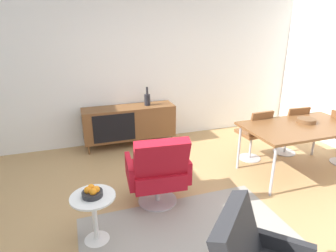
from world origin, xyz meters
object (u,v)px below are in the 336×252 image
at_px(lounge_chair_red, 158,170).
at_px(dining_chair_back_left, 254,133).
at_px(dining_chair_back_right, 290,128).
at_px(fruit_bowl, 92,192).
at_px(vase_cobalt, 147,99).
at_px(wooden_bowl_on_table, 306,121).
at_px(sideboard, 129,122).
at_px(dining_table, 301,129).
at_px(side_table_round, 94,213).

bearing_deg(lounge_chair_red, dining_chair_back_left, 20.43).
distance_m(dining_chair_back_right, fruit_bowl, 3.42).
distance_m(vase_cobalt, lounge_chair_red, 1.97).
bearing_deg(wooden_bowl_on_table, vase_cobalt, 138.32).
relative_size(vase_cobalt, dining_chair_back_left, 0.38).
relative_size(dining_chair_back_left, dining_chair_back_right, 1.00).
bearing_deg(dining_chair_back_right, wooden_bowl_on_table, -110.95).
xyz_separation_m(wooden_bowl_on_table, dining_chair_back_left, (-0.51, 0.47, -0.30)).
bearing_deg(sideboard, dining_table, -40.55).
xyz_separation_m(dining_table, fruit_bowl, (-2.91, -0.48, -0.13)).
distance_m(sideboard, fruit_bowl, 2.42).
xyz_separation_m(lounge_chair_red, fruit_bowl, (-0.78, -0.38, 0.10)).
height_order(wooden_bowl_on_table, side_table_round, wooden_bowl_on_table).
xyz_separation_m(vase_cobalt, dining_table, (1.75, -1.79, -0.13)).
bearing_deg(dining_chair_back_right, vase_cobalt, 149.55).
distance_m(vase_cobalt, dining_chair_back_left, 1.90).
relative_size(side_table_round, fruit_bowl, 2.60).
bearing_deg(side_table_round, wooden_bowl_on_table, 10.49).
relative_size(dining_table, dining_chair_back_left, 1.87).
bearing_deg(sideboard, vase_cobalt, 0.32).
relative_size(sideboard, dining_chair_back_left, 1.87).
xyz_separation_m(lounge_chair_red, side_table_round, (-0.78, -0.38, -0.15)).
bearing_deg(lounge_chair_red, fruit_bowl, -154.11).
distance_m(dining_chair_back_left, lounge_chair_red, 1.90).
distance_m(side_table_round, fruit_bowl, 0.24).
bearing_deg(wooden_bowl_on_table, dining_chair_back_left, 137.28).
height_order(dining_chair_back_right, fruit_bowl, dining_chair_back_right).
bearing_deg(side_table_round, lounge_chair_red, 25.86).
distance_m(dining_table, wooden_bowl_on_table, 0.20).
height_order(sideboard, dining_table, dining_table).
xyz_separation_m(dining_chair_back_left, side_table_round, (-2.56, -1.04, -0.15)).
height_order(dining_table, wooden_bowl_on_table, wooden_bowl_on_table).
distance_m(lounge_chair_red, fruit_bowl, 0.87).
height_order(vase_cobalt, dining_chair_back_right, vase_cobalt).
xyz_separation_m(dining_chair_back_left, fruit_bowl, (-2.56, -1.04, 0.09)).
bearing_deg(wooden_bowl_on_table, fruit_bowl, -169.50).
distance_m(dining_table, fruit_bowl, 2.95).
bearing_deg(fruit_bowl, sideboard, 70.20).
relative_size(wooden_bowl_on_table, fruit_bowl, 1.30).
distance_m(dining_chair_back_left, fruit_bowl, 2.77).
relative_size(dining_chair_back_left, side_table_round, 1.65).
bearing_deg(vase_cobalt, dining_table, -45.66).
bearing_deg(dining_chair_back_left, lounge_chair_red, -159.57).
relative_size(vase_cobalt, wooden_bowl_on_table, 1.26).
bearing_deg(lounge_chair_red, dining_chair_back_right, 15.02).
xyz_separation_m(sideboard, wooden_bowl_on_table, (2.26, -1.70, 0.33)).
height_order(dining_table, fruit_bowl, dining_table).
bearing_deg(dining_table, dining_chair_back_right, 58.20).
xyz_separation_m(vase_cobalt, dining_chair_back_left, (1.40, -1.23, -0.36)).
distance_m(dining_table, lounge_chair_red, 2.15).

